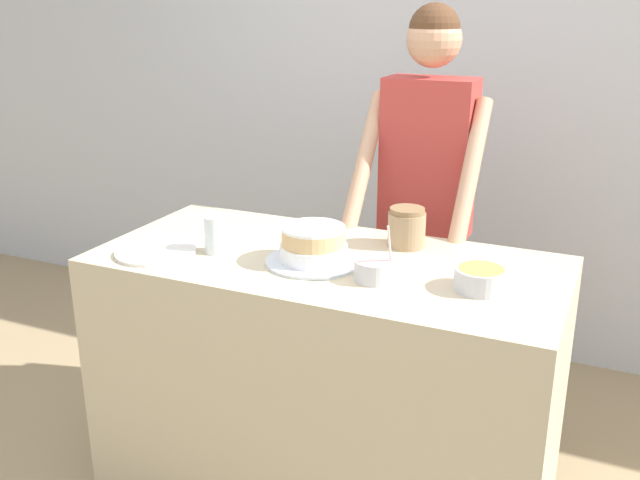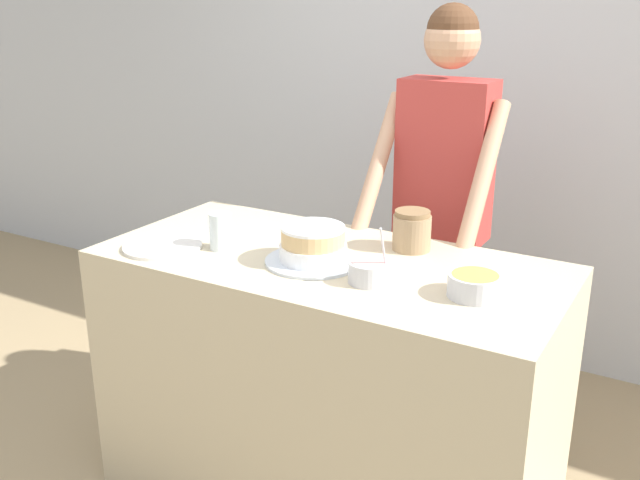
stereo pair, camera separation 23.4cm
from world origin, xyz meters
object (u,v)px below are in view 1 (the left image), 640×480
(frosting_bowl_pink, at_px, (375,269))
(drinking_glass, at_px, (215,235))
(cake, at_px, (313,247))
(stoneware_jar, at_px, (407,228))
(person_baker, at_px, (427,177))
(frosting_bowl_yellow, at_px, (481,278))
(ceramic_plate, at_px, (156,252))

(frosting_bowl_pink, xyz_separation_m, drinking_glass, (-0.59, 0.02, 0.03))
(cake, bearing_deg, stoneware_jar, 51.03)
(frosting_bowl_pink, relative_size, drinking_glass, 1.49)
(person_baker, distance_m, frosting_bowl_yellow, 0.84)
(person_baker, height_order, cake, person_baker)
(cake, height_order, frosting_bowl_pink, frosting_bowl_pink)
(frosting_bowl_yellow, relative_size, drinking_glass, 1.24)
(stoneware_jar, bearing_deg, person_baker, 97.82)
(cake, height_order, frosting_bowl_yellow, cake)
(drinking_glass, bearing_deg, frosting_bowl_yellow, 2.67)
(frosting_bowl_pink, xyz_separation_m, frosting_bowl_yellow, (0.31, 0.06, 0.00))
(frosting_bowl_pink, bearing_deg, cake, 165.61)
(cake, height_order, drinking_glass, drinking_glass)
(frosting_bowl_yellow, bearing_deg, drinking_glass, -177.33)
(stoneware_jar, bearing_deg, frosting_bowl_yellow, -41.58)
(frosting_bowl_pink, distance_m, drinking_glass, 0.59)
(drinking_glass, distance_m, ceramic_plate, 0.21)
(cake, height_order, stoneware_jar, stoneware_jar)
(frosting_bowl_yellow, distance_m, drinking_glass, 0.90)
(person_baker, distance_m, ceramic_plate, 1.13)
(person_baker, xyz_separation_m, drinking_glass, (-0.51, -0.78, -0.08))
(frosting_bowl_yellow, height_order, ceramic_plate, frosting_bowl_yellow)
(person_baker, relative_size, frosting_bowl_yellow, 11.09)
(cake, relative_size, frosting_bowl_yellow, 2.01)
(ceramic_plate, bearing_deg, frosting_bowl_yellow, 7.32)
(frosting_bowl_pink, relative_size, stoneware_jar, 1.37)
(frosting_bowl_yellow, height_order, stoneware_jar, stoneware_jar)
(frosting_bowl_pink, xyz_separation_m, ceramic_plate, (-0.77, -0.08, -0.03))
(person_baker, height_order, drinking_glass, person_baker)
(person_baker, distance_m, frosting_bowl_pink, 0.80)
(person_baker, xyz_separation_m, stoneware_jar, (0.06, -0.45, -0.08))
(frosting_bowl_yellow, relative_size, ceramic_plate, 0.58)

